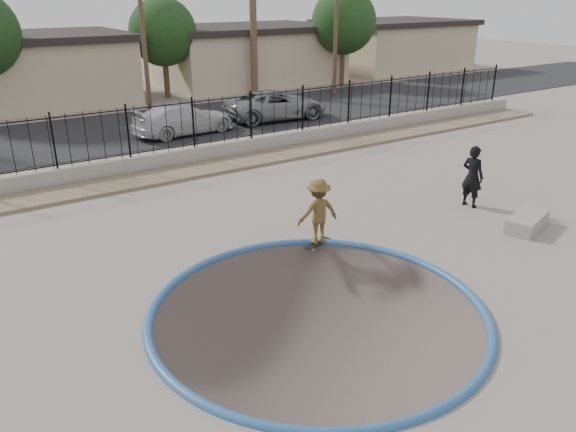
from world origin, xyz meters
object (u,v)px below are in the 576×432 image
(skateboard, at_px, (317,243))
(skater, at_px, (318,215))
(car_c, at_px, (184,119))
(videographer, at_px, (472,176))
(concrete_ledge, at_px, (527,222))
(car_d, at_px, (276,105))

(skateboard, bearing_deg, skater, -151.62)
(car_c, bearing_deg, videographer, -170.54)
(concrete_ledge, xyz_separation_m, car_c, (-3.43, 15.39, 0.52))
(car_d, bearing_deg, videographer, 178.76)
(concrete_ledge, bearing_deg, car_d, 83.61)
(videographer, bearing_deg, concrete_ledge, 169.74)
(car_c, distance_m, car_d, 5.20)
(videographer, height_order, car_d, videographer)
(skateboard, bearing_deg, concrete_ledge, -39.29)
(videographer, distance_m, concrete_ledge, 2.20)
(videographer, bearing_deg, skater, 79.77)
(skateboard, bearing_deg, videographer, -19.03)
(skateboard, height_order, videographer, videographer)
(skateboard, bearing_deg, car_c, 64.36)
(concrete_ledge, distance_m, car_c, 15.77)
(skateboard, xyz_separation_m, concrete_ledge, (5.51, -2.30, 0.14))
(skater, bearing_deg, car_c, -90.74)
(skater, xyz_separation_m, car_d, (7.27, 13.40, -0.09))
(skater, height_order, concrete_ledge, skater)
(car_c, bearing_deg, skateboard, 165.63)
(skateboard, xyz_separation_m, videographer, (5.60, -0.24, 0.88))
(videographer, bearing_deg, skateboard, 79.77)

